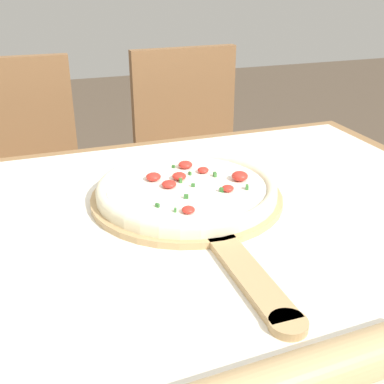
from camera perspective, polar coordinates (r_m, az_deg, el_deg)
dining_table at (r=0.86m, az=0.08°, el=-11.57°), size 1.22×0.99×0.75m
towel_cloth at (r=0.80m, az=0.08°, el=-5.28°), size 1.14×0.91×0.00m
pizza_peel at (r=0.89m, az=-0.09°, el=-1.29°), size 0.36×0.59×0.01m
pizza at (r=0.90m, az=-0.62°, el=0.48°), size 0.34×0.34×0.04m
rolling_pin at (r=0.53m, az=13.75°, el=-20.30°), size 0.45×0.07×0.05m
chair_left at (r=1.64m, az=-19.48°, el=1.13°), size 0.41×0.41×0.91m
chair_right at (r=1.73m, az=0.15°, el=3.82°), size 0.41×0.41×0.91m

